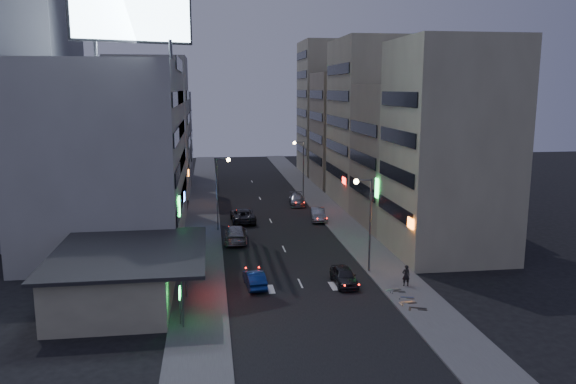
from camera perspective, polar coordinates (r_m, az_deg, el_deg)
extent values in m
plane|color=black|center=(42.29, 2.15, -11.08)|extent=(180.00, 180.00, 0.00)
cube|color=#4C4C4F|center=(70.43, -8.62, -2.33)|extent=(4.00, 120.00, 0.12)
cube|color=#4C4C4F|center=(72.01, 4.22, -1.96)|extent=(4.00, 120.00, 0.12)
cube|color=#B3AD8C|center=(43.52, -17.00, -8.39)|extent=(8.00, 12.00, 3.60)
cube|color=black|center=(42.79, -15.81, -5.91)|extent=(11.00, 13.00, 0.25)
cube|color=black|center=(42.60, -10.26, -6.66)|extent=(0.12, 4.00, 0.90)
cube|color=#FF1E14|center=(42.60, -10.15, -6.66)|extent=(0.04, 3.70, 0.70)
cube|color=#AAAAA5|center=(59.90, -17.59, 3.73)|extent=(14.00, 24.00, 18.00)
cube|color=gray|center=(64.57, -25.59, 10.78)|extent=(10.00, 14.00, 34.00)
cube|color=#B3AD8C|center=(54.19, 16.05, 4.21)|extent=(10.00, 11.00, 20.00)
cube|color=gray|center=(65.19, 12.28, 3.60)|extent=(11.00, 12.00, 16.00)
cube|color=#B3AD8C|center=(77.06, 8.67, 6.99)|extent=(10.00, 14.00, 22.00)
cube|color=#AAAAA5|center=(84.31, -13.86, 6.41)|extent=(11.00, 10.00, 20.00)
cube|color=gray|center=(97.45, -13.34, 5.47)|extent=(12.00, 10.00, 15.00)
cube|color=gray|center=(91.75, 6.25, 6.33)|extent=(11.00, 12.00, 18.00)
cube|color=#B3AD8C|center=(105.31, 4.66, 8.52)|extent=(12.00, 12.00, 24.00)
cylinder|color=#595B60|center=(49.63, -18.98, 13.64)|extent=(0.30, 0.30, 1.50)
cylinder|color=#595B60|center=(48.90, -11.85, 14.04)|extent=(0.30, 0.30, 1.50)
cube|color=black|center=(49.46, -15.62, 17.27)|extent=(9.52, 3.75, 5.00)
cube|color=#BFE7FF|center=(49.24, -15.56, 17.31)|extent=(9.04, 3.34, 4.60)
cylinder|color=#595B60|center=(48.02, 8.34, -3.38)|extent=(0.16, 0.16, 8.00)
cylinder|color=#595B60|center=(47.06, 7.65, 1.20)|extent=(1.40, 0.10, 0.10)
sphere|color=#FFD88C|center=(46.91, 6.94, 1.06)|extent=(0.44, 0.44, 0.44)
cylinder|color=#595B60|center=(61.77, -7.21, -0.25)|extent=(0.16, 0.16, 8.00)
cylinder|color=#595B60|center=(61.18, -6.64, 3.35)|extent=(1.40, 0.10, 0.10)
sphere|color=#FFD88C|center=(61.21, -6.07, 3.27)|extent=(0.44, 0.44, 0.44)
cylinder|color=#595B60|center=(80.64, 1.57, 2.34)|extent=(0.16, 0.16, 8.00)
cylinder|color=#595B60|center=(80.06, 1.09, 5.09)|extent=(1.40, 0.10, 0.10)
sphere|color=#FFD88C|center=(79.98, 0.67, 5.01)|extent=(0.44, 0.44, 0.44)
imported|color=#27282C|center=(45.72, 5.71, -8.48)|extent=(1.75, 4.23, 1.43)
imported|color=#9EA0A6|center=(67.03, 3.04, -2.28)|extent=(2.08, 4.70, 1.50)
imported|color=#29282E|center=(66.38, -4.62, -2.37)|extent=(2.86, 5.92, 1.62)
imported|color=gray|center=(75.85, 0.92, -0.78)|extent=(2.43, 5.15, 1.45)
imported|color=navy|center=(45.07, -3.41, -8.81)|extent=(1.76, 4.11, 1.32)
imported|color=gray|center=(57.99, -5.34, -4.25)|extent=(2.64, 5.87, 1.67)
imported|color=black|center=(45.79, 11.90, -8.29)|extent=(0.64, 0.44, 1.70)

